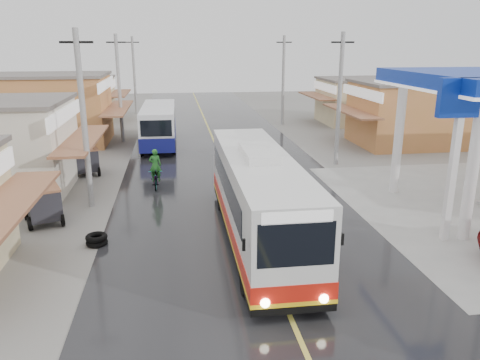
{
  "coord_description": "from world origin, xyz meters",
  "views": [
    {
      "loc": [
        -2.99,
        -12.51,
        7.39
      ],
      "look_at": [
        -0.38,
        5.97,
        1.89
      ],
      "focal_mm": 35.0,
      "sensor_mm": 36.0,
      "label": 1
    }
  ],
  "objects_px": {
    "tricycle_far": "(85,159)",
    "tricycle_near": "(43,202)",
    "tyre_stack": "(97,240)",
    "cyclist": "(156,175)",
    "coach_bus": "(258,197)",
    "second_bus": "(159,125)"
  },
  "relations": [
    {
      "from": "cyclist",
      "to": "tyre_stack",
      "type": "xyz_separation_m",
      "value": [
        -2.02,
        -7.09,
        -0.49
      ]
    },
    {
      "from": "coach_bus",
      "to": "tricycle_far",
      "type": "relative_size",
      "value": 5.24
    },
    {
      "from": "coach_bus",
      "to": "second_bus",
      "type": "height_order",
      "value": "coach_bus"
    },
    {
      "from": "coach_bus",
      "to": "cyclist",
      "type": "distance_m",
      "value": 8.56
    },
    {
      "from": "cyclist",
      "to": "tyre_stack",
      "type": "bearing_deg",
      "value": -106.13
    },
    {
      "from": "tricycle_near",
      "to": "tricycle_far",
      "type": "distance_m",
      "value": 7.7
    },
    {
      "from": "second_bus",
      "to": "tricycle_far",
      "type": "distance_m",
      "value": 8.42
    },
    {
      "from": "second_bus",
      "to": "tricycle_far",
      "type": "xyz_separation_m",
      "value": [
        -4.06,
        -7.35,
        -0.66
      ]
    },
    {
      "from": "cyclist",
      "to": "tricycle_far",
      "type": "xyz_separation_m",
      "value": [
        -4.12,
        3.32,
        0.21
      ]
    },
    {
      "from": "cyclist",
      "to": "tricycle_near",
      "type": "xyz_separation_m",
      "value": [
        -4.57,
        -4.37,
        0.22
      ]
    },
    {
      "from": "cyclist",
      "to": "coach_bus",
      "type": "bearing_deg",
      "value": -61.29
    },
    {
      "from": "second_bus",
      "to": "tyre_stack",
      "type": "distance_m",
      "value": 17.92
    },
    {
      "from": "tricycle_far",
      "to": "cyclist",
      "type": "bearing_deg",
      "value": -56.12
    },
    {
      "from": "tricycle_near",
      "to": "second_bus",
      "type": "bearing_deg",
      "value": 51.7
    },
    {
      "from": "tricycle_near",
      "to": "tricycle_far",
      "type": "height_order",
      "value": "tricycle_near"
    },
    {
      "from": "tricycle_near",
      "to": "coach_bus",
      "type": "bearing_deg",
      "value": -41.09
    },
    {
      "from": "coach_bus",
      "to": "tyre_stack",
      "type": "bearing_deg",
      "value": 176.95
    },
    {
      "from": "tricycle_near",
      "to": "tyre_stack",
      "type": "distance_m",
      "value": 3.8
    },
    {
      "from": "cyclist",
      "to": "tricycle_far",
      "type": "bearing_deg",
      "value": 140.97
    },
    {
      "from": "tricycle_far",
      "to": "tricycle_near",
      "type": "bearing_deg",
      "value": -110.61
    },
    {
      "from": "coach_bus",
      "to": "second_bus",
      "type": "distance_m",
      "value": 18.58
    },
    {
      "from": "tricycle_far",
      "to": "tyre_stack",
      "type": "height_order",
      "value": "tricycle_far"
    }
  ]
}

